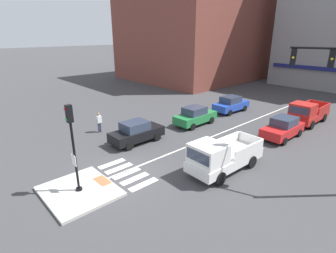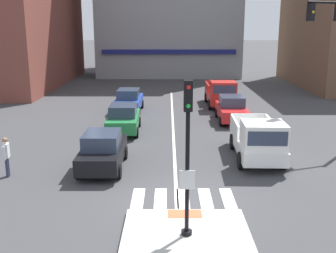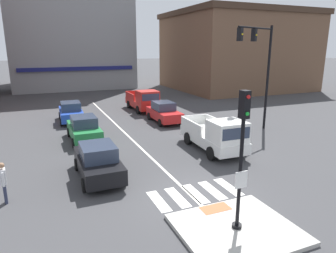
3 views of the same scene
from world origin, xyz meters
name	(u,v)px [view 1 (image 1 of 3)]	position (x,y,z in m)	size (l,w,h in m)	color
ground_plane	(122,175)	(0.00, 0.00, 0.00)	(300.00, 300.00, 0.00)	#3D3D3F
traffic_island	(79,191)	(0.00, -2.57, 0.07)	(3.78, 3.34, 0.15)	#B2AFA8
tactile_pad_front	(102,181)	(0.00, -1.25, 0.15)	(1.10, 0.60, 0.01)	#DB5B38
signal_pole	(73,141)	(0.00, -2.57, 2.88)	(0.44, 0.38, 4.52)	black
crosswalk_stripe_a	(112,164)	(-1.63, 0.34, 0.00)	(0.44, 1.80, 0.01)	silver
crosswalk_stripe_b	(119,168)	(-0.82, 0.34, 0.00)	(0.44, 1.80, 0.01)	silver
crosswalk_stripe_c	(127,173)	(0.00, 0.34, 0.00)	(0.44, 1.80, 0.01)	silver
crosswalk_stripe_d	(135,179)	(0.82, 0.34, 0.00)	(0.44, 1.80, 0.01)	silver
crosswalk_stripe_e	(144,184)	(1.63, 0.34, 0.00)	(0.44, 1.80, 0.01)	silver
lane_centre_line	(223,132)	(-0.23, 10.00, 0.00)	(0.14, 28.00, 0.01)	silver
building_corner_left	(195,35)	(-21.03, 29.26, 7.42)	(19.93, 21.99, 14.79)	brown
car_black_westbound_near	(136,132)	(-3.37, 3.54, 0.81)	(1.85, 4.10, 1.64)	black
car_blue_westbound_distant	(231,104)	(-3.35, 15.52, 0.81)	(1.94, 4.15, 1.64)	#2347B7
car_red_eastbound_far	(283,128)	(3.56, 12.48, 0.81)	(1.88, 4.12, 1.64)	red
car_green_westbound_far	(195,116)	(-3.13, 9.77, 0.81)	(1.90, 4.13, 1.64)	#237A3D
pickup_truck_white_eastbound_mid	(221,157)	(3.57, 4.52, 0.98)	(2.19, 5.16, 2.08)	white
pickup_truck_red_eastbound_distant	(307,113)	(3.46, 17.30, 0.98)	(2.08, 5.11, 2.08)	red
pedestrian_at_curb_left	(99,121)	(-7.15, 2.53, 0.98)	(0.26, 0.55, 1.67)	#2D334C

